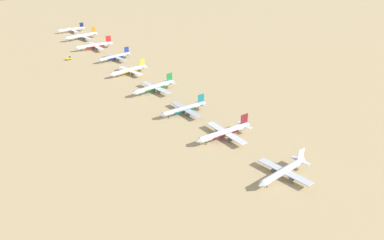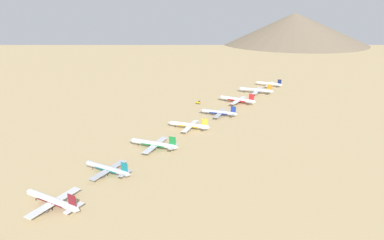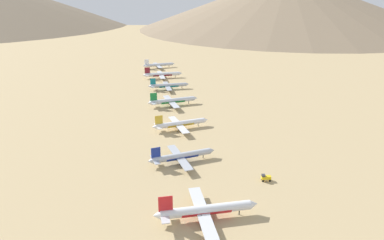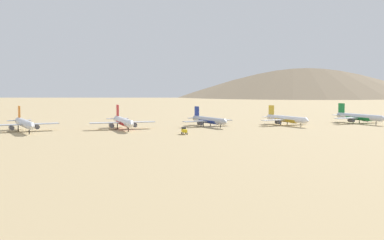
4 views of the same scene
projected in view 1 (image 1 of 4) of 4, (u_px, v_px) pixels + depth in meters
ground_plane at (131, 74)px, 390.27m from camera, size 2612.82×2612.82×0.00m
parked_jet_0 at (72, 29)px, 555.22m from camera, size 41.45×33.65×11.96m
parked_jet_1 at (82, 36)px, 516.46m from camera, size 49.63×40.36×14.31m
parked_jet_2 at (95, 46)px, 471.54m from camera, size 49.56×40.31×14.29m
parked_jet_3 at (115, 57)px, 430.23m from camera, size 43.44×35.38×12.52m
parked_jet_4 at (129, 70)px, 387.00m from camera, size 44.60×36.32×12.86m
parked_jet_5 at (154, 87)px, 343.66m from camera, size 47.06×38.26×13.57m
parked_jet_6 at (184, 109)px, 301.60m from camera, size 43.81×35.58×12.63m
parked_jet_7 at (225, 132)px, 264.84m from camera, size 47.34×38.45×13.65m
parked_jet_8 at (284, 171)px, 221.92m from camera, size 43.79×35.59×12.62m
service_truck at (69, 58)px, 432.79m from camera, size 5.53×3.50×3.90m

